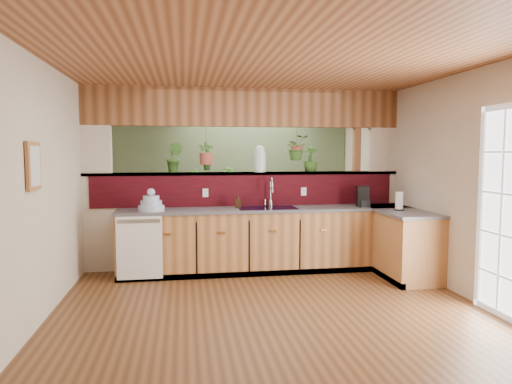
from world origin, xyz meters
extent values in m
cube|color=brown|center=(0.00, 0.00, 0.00)|extent=(4.60, 7.00, 0.01)
cube|color=brown|center=(0.00, 0.00, 2.60)|extent=(4.60, 7.00, 0.01)
cube|color=beige|center=(0.00, 3.50, 1.30)|extent=(4.60, 0.02, 2.60)
cube|color=beige|center=(0.00, -3.50, 1.30)|extent=(4.60, 0.02, 2.60)
cube|color=beige|center=(-2.30, 0.00, 1.30)|extent=(0.02, 7.00, 2.60)
cube|color=beige|center=(2.30, 0.00, 1.30)|extent=(0.02, 7.00, 2.60)
cube|color=beige|center=(0.00, 1.35, 0.68)|extent=(4.60, 0.15, 1.35)
cube|color=#38070E|center=(0.00, 1.27, 1.12)|extent=(4.40, 0.02, 0.45)
cube|color=brown|center=(0.00, 1.35, 1.37)|extent=(4.60, 0.21, 0.04)
cube|color=brown|center=(0.00, 1.35, 2.33)|extent=(4.60, 0.15, 0.55)
cube|color=beige|center=(-2.10, 1.35, 1.70)|extent=(0.40, 0.15, 0.70)
cube|color=beige|center=(2.10, 1.35, 1.70)|extent=(0.40, 0.15, 0.70)
cube|color=brown|center=(1.70, 1.35, 1.30)|extent=(0.10, 0.10, 2.60)
cube|color=brown|center=(0.00, 1.35, 1.37)|extent=(4.60, 0.21, 0.04)
cube|color=brown|center=(0.00, 1.35, 2.33)|extent=(4.60, 0.15, 0.55)
cube|color=#4C5F41|center=(0.00, 3.48, 1.30)|extent=(4.55, 0.02, 2.55)
cube|color=#9C6536|center=(0.25, 0.98, 0.43)|extent=(4.10, 0.60, 0.86)
cube|color=#4F4F55|center=(0.25, 0.98, 0.88)|extent=(4.14, 0.64, 0.04)
cube|color=#9C6536|center=(2.00, 0.54, 0.43)|extent=(0.60, 1.48, 0.86)
cube|color=#4F4F55|center=(2.00, 0.54, 0.88)|extent=(0.64, 1.52, 0.04)
cube|color=#9C6536|center=(2.00, 0.98, 0.43)|extent=(0.60, 0.60, 0.86)
cube|color=#4F4F55|center=(2.00, 0.98, 0.88)|extent=(0.64, 0.64, 0.04)
cube|color=black|center=(0.25, 0.71, 0.04)|extent=(4.10, 0.06, 0.08)
cube|color=black|center=(1.73, 0.54, 0.04)|extent=(0.06, 1.48, 0.08)
cube|color=white|center=(-1.48, 0.66, 0.45)|extent=(0.58, 0.02, 0.82)
cube|color=#B7B7B2|center=(-1.48, 0.65, 0.80)|extent=(0.54, 0.01, 0.05)
cube|color=black|center=(0.25, 0.98, 0.89)|extent=(0.82, 0.50, 0.03)
cube|color=black|center=(0.06, 0.98, 0.80)|extent=(0.34, 0.40, 0.16)
cube|color=black|center=(0.44, 0.98, 0.80)|extent=(0.34, 0.40, 0.16)
cube|color=white|center=(2.27, -1.30, 1.05)|extent=(0.06, 1.02, 2.16)
cube|color=#9C6536|center=(-2.27, -0.80, 1.55)|extent=(0.03, 0.35, 0.45)
cube|color=silver|center=(-2.26, -0.80, 1.55)|extent=(0.01, 0.27, 0.37)
cylinder|color=#B7B7B2|center=(0.33, 1.18, 0.94)|extent=(0.06, 0.06, 0.09)
cylinder|color=#B7B7B2|center=(0.33, 1.18, 1.10)|extent=(0.02, 0.02, 0.25)
torus|color=#B7B7B2|center=(0.33, 1.11, 1.23)|extent=(0.18, 0.06, 0.18)
cylinder|color=#B7B7B2|center=(0.33, 1.03, 1.17)|extent=(0.02, 0.02, 0.11)
cylinder|color=#B7B7B2|center=(0.26, 1.18, 0.96)|extent=(0.03, 0.03, 0.09)
cylinder|color=#A5B3D5|center=(-1.34, 0.88, 0.94)|extent=(0.35, 0.35, 0.08)
cylinder|color=#A5B3D5|center=(-1.34, 0.88, 1.01)|extent=(0.28, 0.28, 0.06)
cylinder|color=#A5B3D5|center=(-1.34, 0.88, 1.07)|extent=(0.22, 0.22, 0.06)
sphere|color=#A5B3D5|center=(-1.34, 0.88, 1.15)|extent=(0.11, 0.11, 0.11)
imported|color=#352113|center=(-0.15, 1.04, 0.99)|extent=(0.10, 0.10, 0.18)
cube|color=black|center=(1.64, 0.94, 1.05)|extent=(0.16, 0.26, 0.30)
cube|color=black|center=(1.64, 0.85, 0.95)|extent=(0.14, 0.10, 0.10)
cylinder|color=silver|center=(1.64, 0.88, 0.99)|extent=(0.08, 0.08, 0.08)
cylinder|color=black|center=(1.96, 0.44, 0.91)|extent=(0.12, 0.12, 0.02)
cylinder|color=#B7B7B2|center=(1.96, 0.44, 1.03)|extent=(0.02, 0.02, 0.27)
cylinder|color=white|center=(1.96, 0.44, 1.03)|extent=(0.10, 0.10, 0.23)
cylinder|color=silver|center=(0.21, 1.35, 1.54)|extent=(0.17, 0.17, 0.29)
sphere|color=silver|center=(0.21, 1.35, 1.70)|extent=(0.16, 0.16, 0.16)
imported|color=#2C541D|center=(-1.03, 1.35, 1.61)|extent=(0.28, 0.25, 0.43)
imported|color=#2C541D|center=(0.98, 1.35, 1.58)|extent=(0.24, 0.24, 0.39)
cylinder|color=brown|center=(-0.58, 1.35, 1.85)|extent=(0.01, 0.01, 0.40)
cylinder|color=brown|center=(-0.58, 1.35, 1.59)|extent=(0.20, 0.20, 0.17)
imported|color=#2C541D|center=(-0.58, 1.35, 1.84)|extent=(0.22, 0.15, 0.42)
cylinder|color=brown|center=(0.76, 1.35, 1.91)|extent=(0.01, 0.01, 0.29)
cylinder|color=brown|center=(0.76, 1.35, 1.70)|extent=(0.17, 0.17, 0.15)
imported|color=#2C541D|center=(0.76, 1.35, 1.93)|extent=(0.36, 0.32, 0.37)
cube|color=black|center=(-0.33, 3.25, 0.50)|extent=(1.48, 0.96, 0.97)
imported|color=#2C541D|center=(-0.70, 3.25, 1.18)|extent=(0.22, 0.16, 0.40)
imported|color=#2C541D|center=(-0.07, 3.25, 1.20)|extent=(0.26, 0.26, 0.43)
imported|color=#2C541D|center=(0.91, 2.43, 0.35)|extent=(0.78, 0.73, 0.70)
camera|label=1|loc=(-0.90, -5.28, 1.67)|focal=32.00mm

